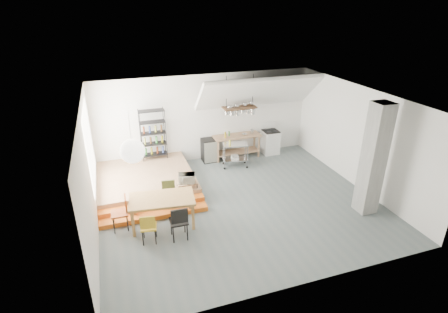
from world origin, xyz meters
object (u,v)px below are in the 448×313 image
object	(u,v)px
rolling_cart	(235,152)
mini_fridge	(209,150)
stove	(270,141)
dining_table	(162,201)

from	to	relation	value
rolling_cart	mini_fridge	xyz separation A→B (m)	(-0.76, 0.78, -0.14)
rolling_cart	mini_fridge	bearing A→B (deg)	145.85
stove	dining_table	bearing A→B (deg)	-144.04
stove	rolling_cart	distance (m)	1.89
rolling_cart	stove	bearing A→B (deg)	34.17
stove	rolling_cart	size ratio (longest dim) A/B	1.22
dining_table	rolling_cart	xyz separation A→B (m)	(3.08, 2.76, -0.15)
dining_table	rolling_cart	bearing A→B (deg)	48.96
dining_table	mini_fridge	bearing A→B (deg)	63.84
rolling_cart	dining_table	bearing A→B (deg)	-126.78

